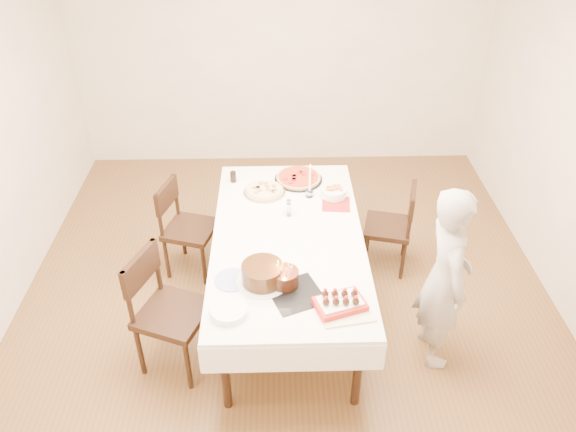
{
  "coord_description": "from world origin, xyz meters",
  "views": [
    {
      "loc": [
        -0.08,
        -3.47,
        3.32
      ],
      "look_at": [
        0.01,
        -0.08,
        0.94
      ],
      "focal_mm": 35.0,
      "sensor_mm": 36.0,
      "label": 1
    }
  ],
  "objects_px": {
    "pizza_pepperoni": "(298,178)",
    "pizza_white": "(264,191)",
    "chair_right_savory": "(388,227)",
    "chair_left_savory": "(191,229)",
    "person": "(445,278)",
    "cola_glass": "(233,177)",
    "strawberry_box": "(340,303)",
    "dining_table": "(288,274)",
    "birthday_cake": "(285,274)",
    "layer_cake": "(263,274)",
    "chair_left_dessert": "(173,314)",
    "pasta_bowl": "(334,192)",
    "taper_candle": "(310,180)"
  },
  "relations": [
    {
      "from": "dining_table",
      "to": "cola_glass",
      "type": "bearing_deg",
      "value": 119.4
    },
    {
      "from": "chair_right_savory",
      "to": "pizza_pepperoni",
      "type": "distance_m",
      "value": 0.89
    },
    {
      "from": "pizza_pepperoni",
      "to": "birthday_cake",
      "type": "distance_m",
      "value": 1.37
    },
    {
      "from": "chair_left_savory",
      "to": "cola_glass",
      "type": "relative_size",
      "value": 8.94
    },
    {
      "from": "dining_table",
      "to": "birthday_cake",
      "type": "height_order",
      "value": "birthday_cake"
    },
    {
      "from": "person",
      "to": "strawberry_box",
      "type": "xyz_separation_m",
      "value": [
        -0.77,
        -0.29,
        0.06
      ]
    },
    {
      "from": "person",
      "to": "cola_glass",
      "type": "bearing_deg",
      "value": 47.67
    },
    {
      "from": "pizza_white",
      "to": "chair_right_savory",
      "type": "bearing_deg",
      "value": -3.14
    },
    {
      "from": "dining_table",
      "to": "taper_candle",
      "type": "xyz_separation_m",
      "value": [
        0.2,
        0.56,
        0.53
      ]
    },
    {
      "from": "person",
      "to": "pasta_bowl",
      "type": "distance_m",
      "value": 1.24
    },
    {
      "from": "pizza_pepperoni",
      "to": "strawberry_box",
      "type": "height_order",
      "value": "strawberry_box"
    },
    {
      "from": "cola_glass",
      "to": "person",
      "type": "bearing_deg",
      "value": -40.05
    },
    {
      "from": "taper_candle",
      "to": "layer_cake",
      "type": "distance_m",
      "value": 1.14
    },
    {
      "from": "dining_table",
      "to": "chair_right_savory",
      "type": "height_order",
      "value": "chair_right_savory"
    },
    {
      "from": "cola_glass",
      "to": "layer_cake",
      "type": "relative_size",
      "value": 0.27
    },
    {
      "from": "birthday_cake",
      "to": "pasta_bowl",
      "type": "bearing_deg",
      "value": 68.3
    },
    {
      "from": "chair_left_savory",
      "to": "person",
      "type": "bearing_deg",
      "value": 168.43
    },
    {
      "from": "chair_right_savory",
      "to": "pasta_bowl",
      "type": "distance_m",
      "value": 0.62
    },
    {
      "from": "chair_left_savory",
      "to": "chair_right_savory",
      "type": "bearing_deg",
      "value": -162.93
    },
    {
      "from": "pizza_white",
      "to": "layer_cake",
      "type": "relative_size",
      "value": 0.98
    },
    {
      "from": "taper_candle",
      "to": "cola_glass",
      "type": "xyz_separation_m",
      "value": [
        -0.65,
        0.25,
        -0.11
      ]
    },
    {
      "from": "pizza_white",
      "to": "taper_candle",
      "type": "distance_m",
      "value": 0.41
    },
    {
      "from": "taper_candle",
      "to": "layer_cake",
      "type": "xyz_separation_m",
      "value": [
        -0.38,
        -1.07,
        -0.09
      ]
    },
    {
      "from": "pizza_pepperoni",
      "to": "chair_left_dessert",
      "type": "bearing_deg",
      "value": -124.78
    },
    {
      "from": "person",
      "to": "pizza_pepperoni",
      "type": "bearing_deg",
      "value": 34.3
    },
    {
      "from": "person",
      "to": "birthday_cake",
      "type": "distance_m",
      "value": 1.12
    },
    {
      "from": "pizza_white",
      "to": "layer_cake",
      "type": "bearing_deg",
      "value": -90.08
    },
    {
      "from": "taper_candle",
      "to": "pizza_white",
      "type": "bearing_deg",
      "value": 171.3
    },
    {
      "from": "chair_right_savory",
      "to": "pizza_white",
      "type": "bearing_deg",
      "value": -168.95
    },
    {
      "from": "person",
      "to": "birthday_cake",
      "type": "xyz_separation_m",
      "value": [
        -1.12,
        -0.06,
        0.12
      ]
    },
    {
      "from": "dining_table",
      "to": "person",
      "type": "height_order",
      "value": "person"
    },
    {
      "from": "person",
      "to": "cola_glass",
      "type": "height_order",
      "value": "person"
    },
    {
      "from": "pizza_pepperoni",
      "to": "pizza_white",
      "type": "bearing_deg",
      "value": -145.35
    },
    {
      "from": "dining_table",
      "to": "chair_right_savory",
      "type": "bearing_deg",
      "value": 32.01
    },
    {
      "from": "chair_left_savory",
      "to": "person",
      "type": "distance_m",
      "value": 2.19
    },
    {
      "from": "dining_table",
      "to": "cola_glass",
      "type": "distance_m",
      "value": 1.02
    },
    {
      "from": "strawberry_box",
      "to": "pizza_pepperoni",
      "type": "bearing_deg",
      "value": 97.18
    },
    {
      "from": "strawberry_box",
      "to": "pizza_white",
      "type": "bearing_deg",
      "value": 109.76
    },
    {
      "from": "dining_table",
      "to": "chair_left_dessert",
      "type": "bearing_deg",
      "value": -147.25
    },
    {
      "from": "person",
      "to": "layer_cake",
      "type": "relative_size",
      "value": 3.99
    },
    {
      "from": "strawberry_box",
      "to": "dining_table",
      "type": "bearing_deg",
      "value": 112.15
    },
    {
      "from": "pasta_bowl",
      "to": "strawberry_box",
      "type": "xyz_separation_m",
      "value": [
        -0.08,
        -1.32,
        -0.0
      ]
    },
    {
      "from": "chair_left_dessert",
      "to": "dining_table",
      "type": "bearing_deg",
      "value": -125.7
    },
    {
      "from": "chair_right_savory",
      "to": "pasta_bowl",
      "type": "height_order",
      "value": "chair_right_savory"
    },
    {
      "from": "cola_glass",
      "to": "layer_cake",
      "type": "bearing_deg",
      "value": -78.39
    },
    {
      "from": "chair_left_savory",
      "to": "pizza_pepperoni",
      "type": "height_order",
      "value": "chair_left_savory"
    },
    {
      "from": "pizza_pepperoni",
      "to": "taper_candle",
      "type": "xyz_separation_m",
      "value": [
        0.08,
        -0.26,
        0.13
      ]
    },
    {
      "from": "pasta_bowl",
      "to": "layer_cake",
      "type": "height_order",
      "value": "layer_cake"
    },
    {
      "from": "taper_candle",
      "to": "person",
      "type": "bearing_deg",
      "value": -49.56
    },
    {
      "from": "cola_glass",
      "to": "birthday_cake",
      "type": "bearing_deg",
      "value": -72.78
    }
  ]
}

